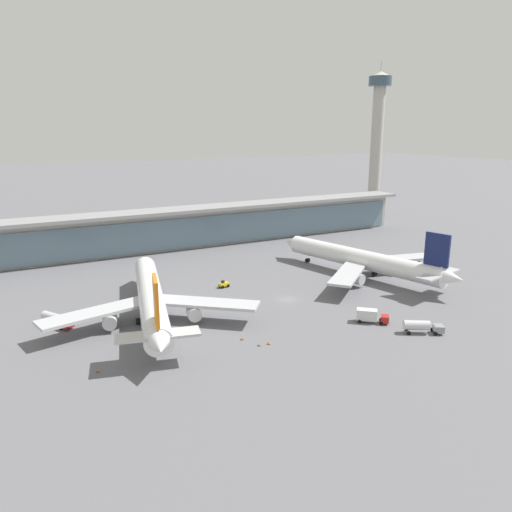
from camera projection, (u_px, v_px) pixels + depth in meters
ground_plane at (287, 299)px, 130.05m from camera, size 1200.00×1200.00×0.00m
airliner_left_stand at (151, 298)px, 114.56m from camera, size 48.01×63.46×17.09m
airliner_centre_stand at (364, 260)px, 148.22m from camera, size 48.03×63.48×17.09m
service_truck_near_nose_yellow at (224, 284)px, 139.66m from camera, size 3.11×2.18×2.05m
service_truck_under_wing_red at (56, 319)px, 112.03m from camera, size 6.43×8.50×2.95m
service_truck_by_tail_grey at (422, 326)px, 107.98m from camera, size 8.53×6.37×2.95m
service_truck_on_taxiway_blue at (420, 270)px, 153.92m from camera, size 5.45×6.04×2.70m
service_truck_at_far_stand_red at (370, 316)px, 114.11m from camera, size 6.95×6.61×3.10m
terminal_building at (192, 226)px, 186.55m from camera, size 190.01×12.80×15.20m
control_tower at (377, 131)px, 266.93m from camera, size 12.00×12.00×77.88m
safety_cone_alpha at (98, 370)px, 91.07m from camera, size 0.62×0.62×0.70m
safety_cone_bravo at (268, 343)px, 102.79m from camera, size 0.62×0.62×0.70m
safety_cone_charlie at (259, 344)px, 102.05m from camera, size 0.62×0.62×0.70m
safety_cone_delta at (242, 338)px, 104.97m from camera, size 0.62×0.62×0.70m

